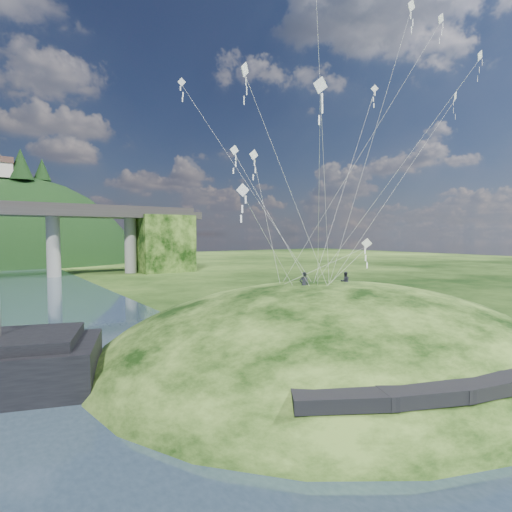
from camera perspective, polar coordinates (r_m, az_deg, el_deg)
ground at (r=24.77m, az=0.37°, el=-17.34°), size 320.00×320.00×0.00m
grass_hill at (r=31.63m, az=10.54°, el=-15.67°), size 36.00×32.00×13.00m
footpath at (r=23.74m, az=30.87°, el=-13.41°), size 22.29×5.84×0.83m
wooden_dock at (r=27.71m, az=-20.98°, el=-14.28°), size 14.67×8.20×1.07m
kite_flyers at (r=30.85m, az=10.04°, el=-2.24°), size 5.01×1.01×1.91m
kite_swarm at (r=29.82m, az=11.79°, el=18.32°), size 20.71×17.49×18.66m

